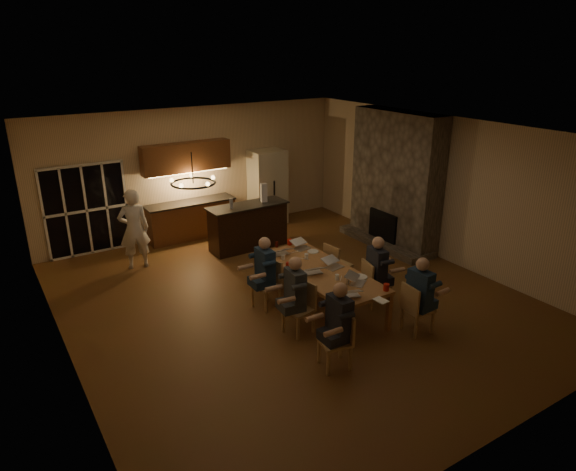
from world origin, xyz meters
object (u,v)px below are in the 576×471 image
(chair_left_far, at_px, (266,285))
(mug_front, at_px, (337,277))
(chair_right_mid, at_px, (376,283))
(can_cola, at_px, (277,244))
(chandelier, at_px, (193,183))
(laptop_f, at_px, (302,244))
(chair_left_mid, at_px, (298,309))
(person_left_mid, at_px, (295,295))
(person_right_mid, at_px, (376,272))
(laptop_a, at_px, (350,289))
(person_left_near, at_px, (339,325))
(redcup_near, at_px, (386,287))
(laptop_b, at_px, (358,278))
(redcup_far, at_px, (290,242))
(can_silver, at_px, (348,281))
(redcup_mid, at_px, (288,265))
(plate_far, at_px, (313,251))
(plate_near, at_px, (360,277))
(bar_island, at_px, (248,226))
(bar_blender, at_px, (264,193))
(laptop_e, at_px, (280,249))
(refrigerator, at_px, (268,187))
(dining_table, at_px, (321,288))
(person_left_far, at_px, (265,273))
(chair_right_far, at_px, (338,264))
(mug_mid, at_px, (306,256))
(chair_left_near, at_px, (335,341))
(bar_bottle, at_px, (231,203))
(standing_person, at_px, (134,229))
(chair_right_near, at_px, (418,308))
(laptop_c, at_px, (313,267))
(mug_back, at_px, (283,257))
(laptop_d, at_px, (334,262))

(chair_left_far, relative_size, mug_front, 8.90)
(chair_right_mid, height_order, can_cola, chair_right_mid)
(chandelier, relative_size, laptop_f, 2.03)
(chair_left_mid, bearing_deg, person_left_mid, -147.44)
(person_right_mid, bearing_deg, laptop_a, 127.74)
(person_left_near, height_order, redcup_near, person_left_near)
(chandelier, bearing_deg, laptop_b, -14.41)
(redcup_far, relative_size, can_silver, 1.00)
(redcup_mid, bearing_deg, chair_left_mid, -112.14)
(redcup_near, height_order, can_silver, same)
(redcup_mid, distance_m, plate_far, 0.94)
(plate_near, bearing_deg, bar_island, 91.82)
(laptop_f, bearing_deg, bar_blender, 69.80)
(laptop_e, relative_size, can_silver, 2.67)
(refrigerator, bearing_deg, bar_island, -134.71)
(can_cola, bearing_deg, laptop_f, -42.12)
(dining_table, xyz_separation_m, laptop_a, (-0.19, -1.06, 0.49))
(person_left_mid, bearing_deg, person_right_mid, 95.12)
(person_left_far, relative_size, laptop_f, 4.31)
(chair_left_far, distance_m, chandelier, 2.86)
(chair_right_far, relative_size, person_right_mid, 0.64)
(chandelier, height_order, plate_near, chandelier)
(laptop_a, bearing_deg, chair_right_mid, -133.80)
(laptop_e, bearing_deg, laptop_f, 178.96)
(person_left_far, distance_m, mug_mid, 0.93)
(chair_left_near, bearing_deg, redcup_far, 172.61)
(mug_front, xyz_separation_m, mug_mid, (0.07, 1.06, 0.00))
(person_left_near, bearing_deg, bar_bottle, 173.55)
(mug_front, relative_size, bar_bottle, 0.42)
(standing_person, xyz_separation_m, can_cola, (2.22, -2.24, -0.08))
(chair_right_near, distance_m, can_cola, 3.16)
(chandelier, xyz_separation_m, laptop_c, (2.21, 0.12, -1.89))
(chandelier, xyz_separation_m, mug_back, (2.07, 0.91, -1.95))
(person_left_near, xyz_separation_m, laptop_b, (1.06, 0.84, 0.17))
(standing_person, relative_size, bar_bottle, 7.38)
(person_left_near, xyz_separation_m, person_left_mid, (-0.03, 1.15, 0.00))
(person_right_mid, relative_size, bar_blender, 3.11)
(redcup_far, relative_size, bar_blender, 0.27)
(refrigerator, xyz_separation_m, plate_near, (-1.21, -5.31, -0.24))
(refrigerator, xyz_separation_m, laptop_c, (-1.80, -4.69, -0.14))
(mug_front, bearing_deg, laptop_a, -108.11)
(dining_table, bearing_deg, chair_left_near, -119.32)
(dining_table, distance_m, plate_far, 0.95)
(standing_person, distance_m, can_silver, 4.96)
(chair_right_far, bearing_deg, laptop_d, 130.11)
(person_left_mid, bearing_deg, laptop_f, 148.68)
(person_left_near, xyz_separation_m, redcup_far, (1.04, 3.00, 0.12))
(chair_left_far, relative_size, plate_far, 4.01)
(redcup_mid, distance_m, plate_near, 1.33)
(laptop_e, bearing_deg, laptop_d, 114.04)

